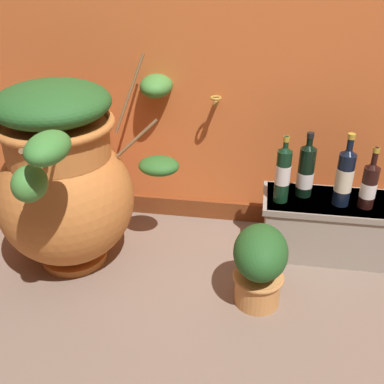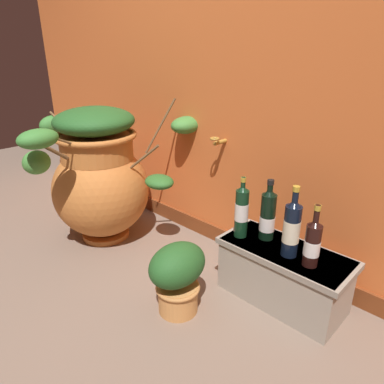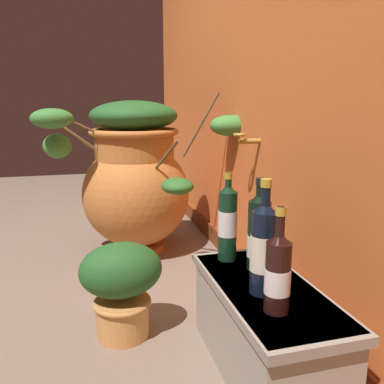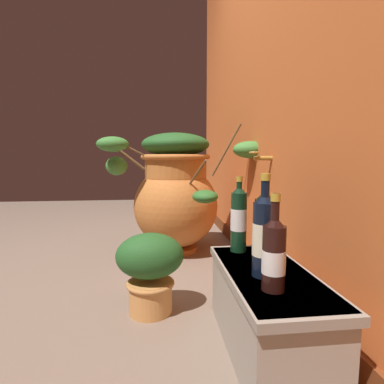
% 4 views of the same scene
% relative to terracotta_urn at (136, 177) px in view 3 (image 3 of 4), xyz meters
% --- Properties ---
extents(ground_plane, '(7.00, 7.00, 0.00)m').
position_rel_terracotta_urn_xyz_m(ground_plane, '(0.62, -0.61, -0.45)').
color(ground_plane, '#7A6656').
extents(back_wall, '(4.40, 0.33, 2.60)m').
position_rel_terracotta_urn_xyz_m(back_wall, '(0.62, 0.59, 0.85)').
color(back_wall, '#D6662D').
rests_on(back_wall, ground_plane).
extents(terracotta_urn, '(1.03, 1.11, 0.93)m').
position_rel_terracotta_urn_xyz_m(terracotta_urn, '(0.00, 0.00, 0.00)').
color(terracotta_urn, '#C17033').
rests_on(terracotta_urn, ground_plane).
extents(stone_ledge, '(0.65, 0.30, 0.30)m').
position_rel_terracotta_urn_xyz_m(stone_ledge, '(1.23, 0.26, -0.29)').
color(stone_ledge, '#9E9384').
rests_on(stone_ledge, ground_plane).
extents(wine_bottle_left, '(0.07, 0.07, 0.30)m').
position_rel_terracotta_urn_xyz_m(wine_bottle_left, '(1.37, 0.22, -0.03)').
color(wine_bottle_left, black).
rests_on(wine_bottle_left, stone_ledge).
extents(wine_bottle_middle, '(0.08, 0.08, 0.32)m').
position_rel_terracotta_urn_xyz_m(wine_bottle_middle, '(1.09, 0.29, -0.01)').
color(wine_bottle_middle, black).
rests_on(wine_bottle_middle, stone_ledge).
extents(wine_bottle_right, '(0.08, 0.08, 0.35)m').
position_rel_terracotta_urn_xyz_m(wine_bottle_right, '(1.26, 0.23, 0.00)').
color(wine_bottle_right, black).
rests_on(wine_bottle_right, stone_ledge).
extents(wine_bottle_back, '(0.07, 0.07, 0.33)m').
position_rel_terracotta_urn_xyz_m(wine_bottle_back, '(0.98, 0.21, 0.00)').
color(wine_bottle_back, black).
rests_on(wine_bottle_back, stone_ledge).
extents(potted_shrub, '(0.23, 0.31, 0.37)m').
position_rel_terracotta_urn_xyz_m(potted_shrub, '(0.90, -0.17, -0.24)').
color(potted_shrub, '#D68E4C').
rests_on(potted_shrub, ground_plane).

